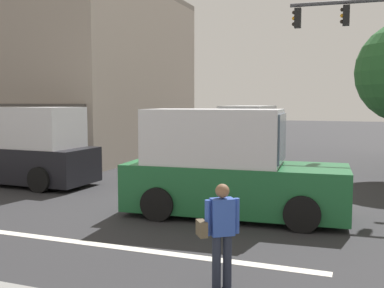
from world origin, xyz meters
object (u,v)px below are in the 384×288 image
(box_truck_crossing_rightbound, at_px, (246,139))
(box_truck_crossing_leftbound, at_px, (227,168))
(box_truck_parked_curbside, at_px, (24,149))
(utility_pole_near_left, at_px, (34,75))
(pedestrian_foreground_with_bag, at_px, (221,229))

(box_truck_crossing_rightbound, bearing_deg, box_truck_crossing_leftbound, -79.48)
(box_truck_parked_curbside, bearing_deg, box_truck_crossing_leftbound, -12.46)
(box_truck_crossing_rightbound, distance_m, box_truck_parked_curbside, 9.55)
(box_truck_crossing_leftbound, bearing_deg, box_truck_crossing_rightbound, 100.52)
(utility_pole_near_left, height_order, box_truck_crossing_rightbound, utility_pole_near_left)
(box_truck_crossing_leftbound, distance_m, pedestrian_foreground_with_bag, 4.58)
(utility_pole_near_left, relative_size, box_truck_crossing_rightbound, 1.39)
(pedestrian_foreground_with_bag, bearing_deg, box_truck_parked_curbside, 145.98)
(utility_pole_near_left, xyz_separation_m, box_truck_crossing_leftbound, (9.83, -4.65, -2.83))
(box_truck_crossing_rightbound, height_order, box_truck_crossing_leftbound, same)
(utility_pole_near_left, height_order, box_truck_parked_curbside, utility_pole_near_left)
(box_truck_crossing_rightbound, bearing_deg, utility_pole_near_left, -152.45)
(utility_pole_near_left, height_order, box_truck_crossing_leftbound, utility_pole_near_left)
(box_truck_crossing_leftbound, height_order, pedestrian_foreground_with_bag, box_truck_crossing_leftbound)
(box_truck_crossing_leftbound, xyz_separation_m, pedestrian_foreground_with_bag, (1.17, -4.42, -0.30))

